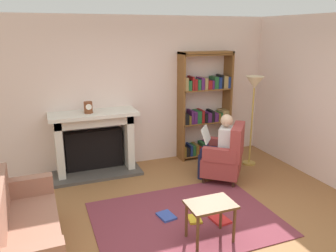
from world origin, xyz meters
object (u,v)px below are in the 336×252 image
Objects in this scene: mantel_clock at (88,107)px; bookshelf at (205,108)px; side_table at (210,209)px; fireplace at (94,141)px; armchair_reading at (226,156)px; floor_lamp at (254,90)px; sofa_floral at (20,234)px; seated_reader at (219,144)px.

mantel_clock is 2.25m from bookshelf.
side_table is (-1.22, -2.57, -0.58)m from bookshelf.
bookshelf is at bearing 0.91° from fireplace.
armchair_reading is at bearing -26.15° from mantel_clock.
side_table is 0.34× the size of floor_lamp.
sofa_floral is at bearing -118.70° from fireplace.
armchair_reading reaches higher than sofa_floral.
bookshelf is 1.02m from floor_lamp.
seated_reader is at bearing 57.32° from side_table.
floor_lamp is (0.79, 0.45, 0.98)m from armchair_reading.
fireplace is 7.85× the size of mantel_clock.
side_table is at bearing 6.45° from seated_reader.
floor_lamp is (3.93, 1.45, 1.09)m from sofa_floral.
mantel_clock is 0.34× the size of side_table.
fireplace is 2.19m from bookshelf.
bookshelf is 1.81× the size of seated_reader.
bookshelf is 2.90m from side_table.
mantel_clock is at bearing -176.52° from bookshelf.
seated_reader is 3.24m from sofa_floral.
fireplace is 0.64m from mantel_clock.
mantel_clock reaches higher than armchair_reading.
sofa_floral is at bearing -33.19° from armchair_reading.
seated_reader is 0.69× the size of floor_lamp.
seated_reader reaches higher than side_table.
seated_reader reaches higher than armchair_reading.
floor_lamp is at bearing -70.79° from sofa_floral.
mantel_clock is 2.43m from armchair_reading.
seated_reader is 0.67× the size of sofa_floral.
mantel_clock is at bearing -76.33° from seated_reader.
mantel_clock is 0.12× the size of floor_lamp.
sofa_floral is at bearing 168.64° from side_table.
sofa_floral is 4.32m from floor_lamp.
mantel_clock is at bearing -128.72° from fireplace.
seated_reader is at bearing -90.00° from armchair_reading.
seated_reader is at bearing -156.76° from floor_lamp.
seated_reader reaches higher than sofa_floral.
armchair_reading is at bearing 90.00° from seated_reader.
bookshelf is 1.24× the size of floor_lamp.
seated_reader is (-0.09, 0.07, 0.20)m from armchair_reading.
seated_reader is at bearing -71.67° from sofa_floral.
seated_reader is at bearing -28.84° from fireplace.
sofa_floral reaches higher than side_table.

